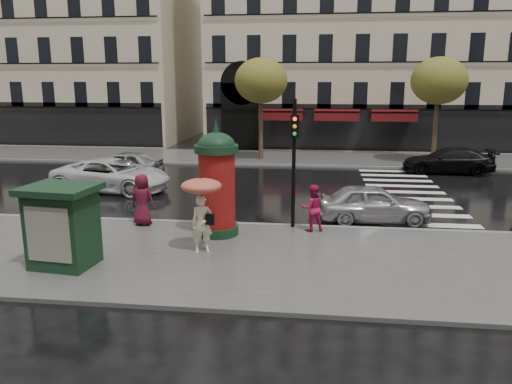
# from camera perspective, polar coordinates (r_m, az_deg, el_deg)

# --- Properties ---
(ground) EXTENTS (160.00, 160.00, 0.00)m
(ground) POSITION_cam_1_polar(r_m,az_deg,el_deg) (15.51, 0.43, -7.26)
(ground) COLOR black
(ground) RESTS_ON ground
(near_sidewalk) EXTENTS (90.00, 7.00, 0.12)m
(near_sidewalk) POSITION_cam_1_polar(r_m,az_deg,el_deg) (15.02, 0.21, -7.70)
(near_sidewalk) COLOR #474744
(near_sidewalk) RESTS_ON ground
(far_sidewalk) EXTENTS (90.00, 6.00, 0.12)m
(far_sidewalk) POSITION_cam_1_polar(r_m,az_deg,el_deg) (33.92, 4.11, 3.87)
(far_sidewalk) COLOR #474744
(far_sidewalk) RESTS_ON ground
(near_kerb) EXTENTS (90.00, 0.25, 0.14)m
(near_kerb) POSITION_cam_1_polar(r_m,az_deg,el_deg) (18.32, 1.51, -3.85)
(near_kerb) COLOR slate
(near_kerb) RESTS_ON ground
(far_kerb) EXTENTS (90.00, 0.25, 0.14)m
(far_kerb) POSITION_cam_1_polar(r_m,az_deg,el_deg) (30.96, 3.83, 3.03)
(far_kerb) COLOR slate
(far_kerb) RESTS_ON ground
(zebra_crossing) EXTENTS (3.60, 11.75, 0.01)m
(zebra_crossing) POSITION_cam_1_polar(r_m,az_deg,el_deg) (25.03, 16.81, 0.00)
(zebra_crossing) COLOR silver
(zebra_crossing) RESTS_ON ground
(bldg_far_corner) EXTENTS (26.00, 14.00, 22.90)m
(bldg_far_corner) POSITION_cam_1_polar(r_m,az_deg,el_deg) (45.08, 13.28, 20.14)
(bldg_far_corner) COLOR #B7A88C
(bldg_far_corner) RESTS_ON ground
(bldg_far_left) EXTENTS (24.00, 14.00, 22.90)m
(bldg_far_left) POSITION_cam_1_polar(r_m,az_deg,el_deg) (50.72, -22.09, 18.72)
(bldg_far_left) COLOR #B7A88C
(bldg_far_left) RESTS_ON ground
(tree_far_left) EXTENTS (3.40, 3.40, 6.64)m
(tree_far_left) POSITION_cam_1_polar(r_m,az_deg,el_deg) (32.68, 0.58, 12.56)
(tree_far_left) COLOR #38281C
(tree_far_left) RESTS_ON ground
(tree_far_right) EXTENTS (3.40, 3.40, 6.64)m
(tree_far_right) POSITION_cam_1_polar(r_m,az_deg,el_deg) (33.29, 20.18, 11.80)
(tree_far_right) COLOR #38281C
(tree_far_right) RESTS_ON ground
(woman_umbrella) EXTENTS (1.23, 1.23, 2.36)m
(woman_umbrella) POSITION_cam_1_polar(r_m,az_deg,el_deg) (15.12, -6.22, -1.21)
(woman_umbrella) COLOR #F0E3C6
(woman_umbrella) RESTS_ON near_sidewalk
(woman_red) EXTENTS (0.96, 0.85, 1.65)m
(woman_red) POSITION_cam_1_polar(r_m,az_deg,el_deg) (17.43, 6.43, -1.81)
(woman_red) COLOR #B9164E
(woman_red) RESTS_ON near_sidewalk
(man_burgundy) EXTENTS (1.00, 0.74, 1.87)m
(man_burgundy) POSITION_cam_1_polar(r_m,az_deg,el_deg) (18.48, -12.86, -0.86)
(man_burgundy) COLOR #541023
(man_burgundy) RESTS_ON near_sidewalk
(morris_column) EXTENTS (1.46, 1.46, 3.94)m
(morris_column) POSITION_cam_1_polar(r_m,az_deg,el_deg) (16.77, -4.49, 1.37)
(morris_column) COLOR black
(morris_column) RESTS_ON near_sidewalk
(traffic_light) EXTENTS (0.30, 0.43, 4.54)m
(traffic_light) POSITION_cam_1_polar(r_m,az_deg,el_deg) (17.37, 4.37, 4.67)
(traffic_light) COLOR black
(traffic_light) RESTS_ON near_sidewalk
(newsstand) EXTENTS (2.09, 1.82, 2.32)m
(newsstand) POSITION_cam_1_polar(r_m,az_deg,el_deg) (15.04, -21.23, -3.54)
(newsstand) COLOR black
(newsstand) RESTS_ON near_sidewalk
(car_silver) EXTENTS (4.39, 2.10, 1.45)m
(car_silver) POSITION_cam_1_polar(r_m,az_deg,el_deg) (19.35, 13.25, -1.28)
(car_silver) COLOR #B7B7BC
(car_silver) RESTS_ON ground
(car_white) EXTENTS (5.95, 3.35, 1.57)m
(car_white) POSITION_cam_1_polar(r_m,az_deg,el_deg) (25.03, -16.14, 1.87)
(car_white) COLOR silver
(car_white) RESTS_ON ground
(car_black) EXTENTS (5.12, 2.31, 1.46)m
(car_black) POSITION_cam_1_polar(r_m,az_deg,el_deg) (30.76, 21.11, 3.38)
(car_black) COLOR black
(car_black) RESTS_ON ground
(car_far_silver) EXTENTS (4.40, 2.13, 1.45)m
(car_far_silver) POSITION_cam_1_polar(r_m,az_deg,el_deg) (28.46, -14.82, 3.10)
(car_far_silver) COLOR #A9A8AD
(car_far_silver) RESTS_ON ground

